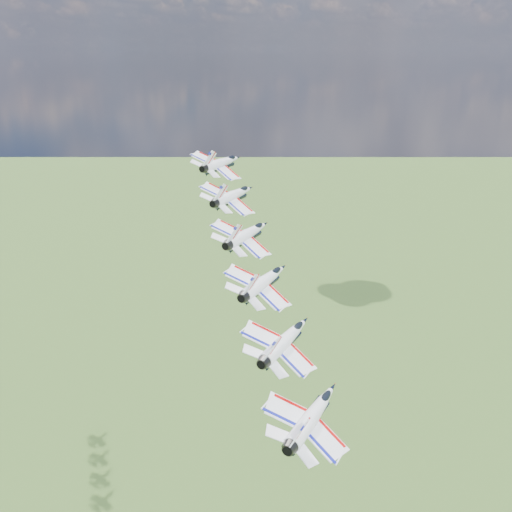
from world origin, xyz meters
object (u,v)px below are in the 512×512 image
at_px(jet_1, 234,195).
at_px(jet_2, 248,234).
at_px(jet_0, 222,163).
at_px(jet_5, 313,414).
at_px(jet_3, 265,281).
at_px(jet_4, 286,339).

distance_m(jet_1, jet_2, 11.40).
distance_m(jet_0, jet_2, 22.79).
bearing_deg(jet_1, jet_0, 131.07).
relative_size(jet_0, jet_5, 1.00).
relative_size(jet_3, jet_4, 1.00).
height_order(jet_1, jet_4, jet_1).
bearing_deg(jet_2, jet_3, -48.93).
bearing_deg(jet_0, jet_1, -48.93).
distance_m(jet_0, jet_3, 34.19).
bearing_deg(jet_2, jet_0, 131.07).
xyz_separation_m(jet_3, jet_5, (13.95, -16.56, -7.10)).
relative_size(jet_2, jet_4, 1.00).
bearing_deg(jet_2, jet_4, -48.93).
xyz_separation_m(jet_1, jet_2, (6.98, -8.28, -3.55)).
height_order(jet_0, jet_2, jet_0).
bearing_deg(jet_3, jet_5, -48.93).
xyz_separation_m(jet_4, jet_5, (6.98, -8.28, -3.55)).
relative_size(jet_0, jet_3, 1.00).
xyz_separation_m(jet_2, jet_3, (6.98, -8.28, -3.55)).
height_order(jet_2, jet_5, jet_2).
bearing_deg(jet_1, jet_5, -48.93).
distance_m(jet_0, jet_5, 56.98).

